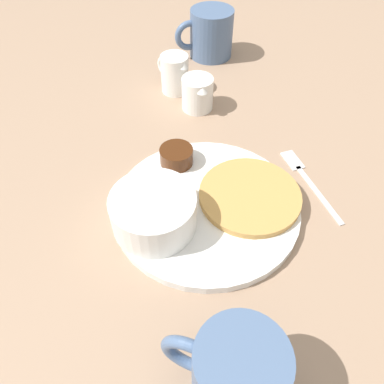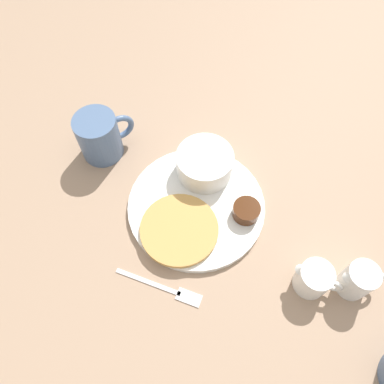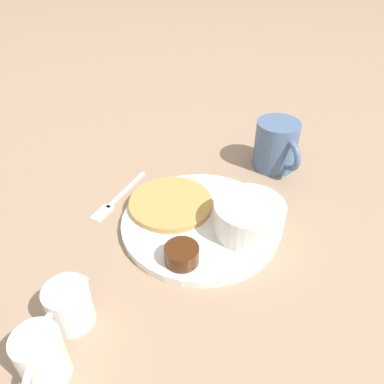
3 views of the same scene
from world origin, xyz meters
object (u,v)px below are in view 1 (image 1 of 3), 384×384
second_mug (210,34)px  bowl (154,211)px  creamer_pitcher_near (197,93)px  fork (305,176)px  creamer_pitcher_far (174,73)px  plate (206,206)px  coffee_mug (235,374)px

second_mug → bowl: bearing=58.5°
creamer_pitcher_near → bowl: bearing=57.1°
fork → bowl: bearing=3.2°
fork → second_mug: size_ratio=1.26×
creamer_pitcher_far → second_mug: size_ratio=0.60×
plate → second_mug: second_mug is taller
plate → bowl: size_ratio=2.36×
bowl → coffee_mug: coffee_mug is taller
plate → fork: size_ratio=1.65×
plate → bowl: (0.07, 0.01, 0.03)m
creamer_pitcher_far → bowl: bearing=66.2°
plate → creamer_pitcher_far: creamer_pitcher_far is taller
bowl → coffee_mug: 0.20m
bowl → creamer_pitcher_near: bowl is taller
bowl → creamer_pitcher_far: bearing=-113.8°
creamer_pitcher_near → second_mug: (-0.09, -0.16, 0.02)m
plate → creamer_pitcher_far: bearing=-101.1°
fork → creamer_pitcher_near: bearing=-68.9°
bowl → fork: size_ratio=0.70×
coffee_mug → second_mug: size_ratio=0.82×
bowl → creamer_pitcher_far: size_ratio=1.46×
creamer_pitcher_far → coffee_mug: bearing=76.6°
plate → creamer_pitcher_far: 0.28m
creamer_pitcher_far → fork: size_ratio=0.48×
creamer_pitcher_far → fork: creamer_pitcher_far is taller
creamer_pitcher_near → creamer_pitcher_far: creamer_pitcher_far is taller
coffee_mug → fork: coffee_mug is taller
creamer_pitcher_near → second_mug: size_ratio=0.66×
creamer_pitcher_far → fork: bearing=110.0°
bowl → fork: bowl is taller
fork → coffee_mug: bearing=44.6°
coffee_mug → creamer_pitcher_near: coffee_mug is taller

